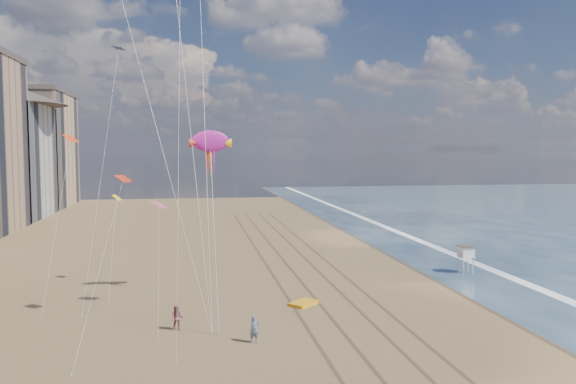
{
  "coord_description": "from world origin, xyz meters",
  "views": [
    {
      "loc": [
        -9.55,
        -24.27,
        13.42
      ],
      "look_at": [
        -0.94,
        26.0,
        9.5
      ],
      "focal_mm": 35.0,
      "sensor_mm": 36.0,
      "label": 1
    }
  ],
  "objects_px": {
    "lifeguard_stand": "(466,252)",
    "grounded_kite": "(303,303)",
    "kite_flyer_b": "(177,318)",
    "kite_flyer_a": "(254,329)",
    "show_kite": "(210,142)"
  },
  "relations": [
    {
      "from": "grounded_kite",
      "to": "kite_flyer_a",
      "type": "bearing_deg",
      "value": -163.59
    },
    {
      "from": "grounded_kite",
      "to": "show_kite",
      "type": "height_order",
      "value": "show_kite"
    },
    {
      "from": "kite_flyer_a",
      "to": "kite_flyer_b",
      "type": "bearing_deg",
      "value": 131.73
    },
    {
      "from": "kite_flyer_a",
      "to": "kite_flyer_b",
      "type": "distance_m",
      "value": 6.47
    },
    {
      "from": "lifeguard_stand",
      "to": "grounded_kite",
      "type": "height_order",
      "value": "lifeguard_stand"
    },
    {
      "from": "grounded_kite",
      "to": "lifeguard_stand",
      "type": "bearing_deg",
      "value": -17.43
    },
    {
      "from": "grounded_kite",
      "to": "kite_flyer_a",
      "type": "relative_size",
      "value": 1.28
    },
    {
      "from": "lifeguard_stand",
      "to": "kite_flyer_b",
      "type": "bearing_deg",
      "value": -154.53
    },
    {
      "from": "lifeguard_stand",
      "to": "kite_flyer_a",
      "type": "xyz_separation_m",
      "value": [
        -25.06,
        -18.12,
        -1.31
      ]
    },
    {
      "from": "kite_flyer_a",
      "to": "kite_flyer_b",
      "type": "height_order",
      "value": "kite_flyer_a"
    },
    {
      "from": "grounded_kite",
      "to": "kite_flyer_b",
      "type": "distance_m",
      "value": 11.76
    },
    {
      "from": "grounded_kite",
      "to": "kite_flyer_b",
      "type": "height_order",
      "value": "kite_flyer_b"
    },
    {
      "from": "lifeguard_stand",
      "to": "show_kite",
      "type": "distance_m",
      "value": 30.41
    },
    {
      "from": "show_kite",
      "to": "kite_flyer_b",
      "type": "bearing_deg",
      "value": -107.61
    },
    {
      "from": "lifeguard_stand",
      "to": "kite_flyer_b",
      "type": "height_order",
      "value": "lifeguard_stand"
    }
  ]
}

